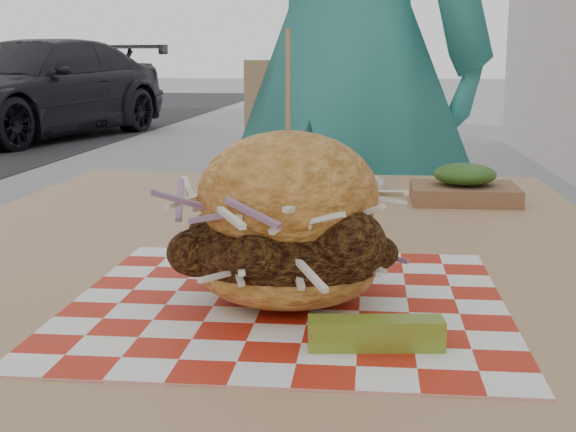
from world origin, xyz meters
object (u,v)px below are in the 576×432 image
(diner, at_px, (344,53))
(patio_table, at_px, (262,324))
(car_dark, at_px, (34,89))
(sandwich, at_px, (288,229))
(patio_chair, at_px, (332,228))

(diner, xyz_separation_m, patio_table, (-0.05, -1.10, -0.29))
(car_dark, xyz_separation_m, sandwich, (3.99, -8.76, 0.21))
(car_dark, bearing_deg, patio_table, -50.55)
(sandwich, bearing_deg, patio_chair, 91.02)
(patio_chair, bearing_deg, patio_table, -77.11)
(diner, distance_m, patio_chair, 0.41)
(patio_chair, bearing_deg, sandwich, -74.80)
(patio_chair, bearing_deg, diner, 68.45)
(patio_table, bearing_deg, car_dark, 114.68)
(patio_chair, xyz_separation_m, sandwich, (0.02, -1.25, 0.26))
(patio_table, bearing_deg, diner, 87.64)
(diner, bearing_deg, patio_chair, 75.83)
(diner, distance_m, sandwich, 1.29)
(car_dark, bearing_deg, diner, -47.15)
(patio_chair, bearing_deg, car_dark, 132.04)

